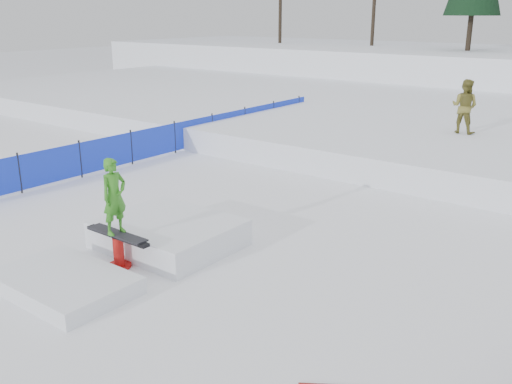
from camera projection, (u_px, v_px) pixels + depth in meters
The scene contains 5 objects.
ground at pixel (170, 268), 10.68m from camera, with size 120.00×120.00×0.00m, color white.
snow_midrise at pixel (460, 122), 22.66m from camera, with size 50.00×18.00×0.80m, color white.
safety_fence at pixel (175, 137), 19.28m from camera, with size 0.05×16.00×1.10m.
walker_olive at pixel (464, 106), 18.45m from camera, with size 0.85×0.66×1.75m, color brown.
jib_rail_feature at pixel (142, 243), 11.08m from camera, with size 2.60×4.40×2.11m.
Camera 1 is at (7.22, -6.75, 4.59)m, focal length 40.00 mm.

